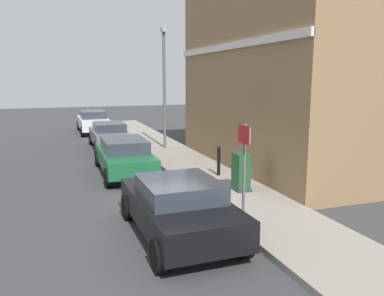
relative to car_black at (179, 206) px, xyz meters
name	(u,v)px	position (x,y,z in m)	size (l,w,h in m)	color
ground	(170,202)	(0.52, 2.48, -0.71)	(80.00, 80.00, 0.00)	#38383A
sidewalk	(176,156)	(2.53, 8.48, -0.64)	(2.38, 30.00, 0.15)	gray
corner_building	(318,68)	(7.70, 5.54, 3.22)	(8.08, 10.12, 7.87)	olive
car_black	(179,206)	(0.00, 0.00, 0.00)	(2.01, 4.07, 1.34)	black
car_green	(124,155)	(-0.15, 6.22, 0.01)	(1.87, 4.45, 1.35)	#195933
car_grey	(109,135)	(0.07, 11.90, 0.00)	(1.79, 4.05, 1.32)	slate
car_white	(93,121)	(-0.14, 18.19, 0.05)	(1.87, 4.45, 1.44)	silver
utility_cabinet	(241,173)	(2.76, 2.43, -0.03)	(0.46, 0.61, 1.15)	#1E4C28
bollard_near_cabinet	(219,160)	(2.86, 4.38, -0.01)	(0.14, 0.14, 1.04)	black
street_sign	(244,156)	(1.79, 0.36, 0.95)	(0.08, 0.60, 2.30)	#59595B
lamppost	(164,83)	(2.57, 10.40, 2.59)	(0.20, 0.44, 5.72)	#59595B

